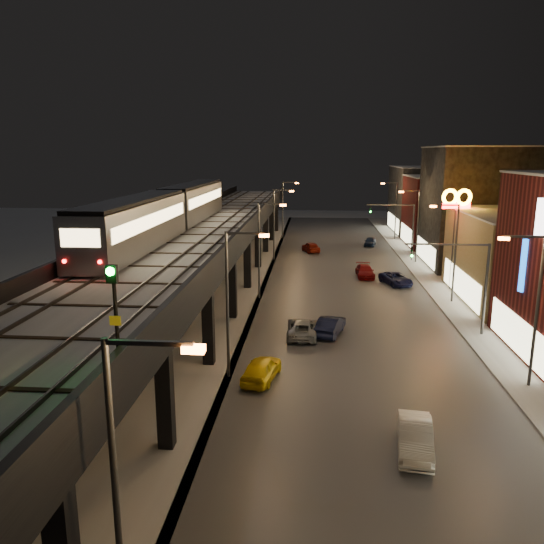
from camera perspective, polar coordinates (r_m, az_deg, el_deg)
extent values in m
plane|color=silver|center=(21.95, -8.64, -25.07)|extent=(220.00, 220.00, 0.00)
cube|color=#46474D|center=(53.62, 7.82, -1.86)|extent=(17.00, 120.00, 0.06)
cube|color=#9FA1A8|center=(55.11, 18.26, -1.95)|extent=(4.00, 120.00, 0.14)
cube|color=#9FA1A8|center=(54.52, -6.49, -1.58)|extent=(11.00, 120.00, 0.06)
cube|color=black|center=(50.49, -7.30, 3.94)|extent=(9.00, 100.00, 1.00)
cube|color=black|center=(28.10, -26.40, -11.18)|extent=(0.70, 0.70, 5.30)
cube|color=black|center=(25.23, -11.44, -12.78)|extent=(0.70, 0.70, 5.30)
cube|color=black|center=(25.53, -19.76, -6.92)|extent=(8.00, 0.60, 0.50)
cube|color=black|center=(36.42, -18.41, -5.14)|extent=(0.70, 0.70, 5.30)
cube|color=black|center=(34.25, -6.87, -5.68)|extent=(0.70, 0.70, 5.30)
cube|color=black|center=(34.47, -13.02, -1.47)|extent=(8.00, 0.60, 0.50)
cube|color=black|center=(45.42, -13.57, -1.35)|extent=(0.70, 0.70, 5.30)
cube|color=black|center=(43.70, -4.30, -1.57)|extent=(0.70, 0.70, 5.30)
cube|color=black|center=(43.88, -9.14, 1.70)|extent=(8.00, 0.60, 0.50)
cube|color=black|center=(54.77, -10.37, 1.17)|extent=(0.70, 0.70, 5.30)
cube|color=black|center=(53.35, -2.66, 1.06)|extent=(0.70, 0.70, 5.30)
cube|color=black|center=(53.50, -6.63, 3.74)|extent=(8.00, 0.60, 0.50)
cube|color=black|center=(64.31, -8.10, 2.95)|extent=(0.70, 0.70, 5.30)
cube|color=black|center=(63.11, -1.52, 2.89)|extent=(0.70, 0.70, 5.30)
cube|color=black|center=(63.23, -4.89, 5.16)|extent=(8.00, 0.60, 0.50)
cube|color=black|center=(73.98, -6.42, 4.26)|extent=(0.70, 0.70, 5.30)
cube|color=black|center=(72.94, -0.69, 4.22)|extent=(0.70, 0.70, 5.30)
cube|color=black|center=(73.04, -3.60, 6.19)|extent=(8.00, 0.60, 0.50)
cube|color=black|center=(83.72, -5.13, 5.27)|extent=(0.70, 0.70, 5.30)
cube|color=black|center=(82.80, -0.05, 5.24)|extent=(0.70, 0.70, 5.30)
cube|color=black|center=(82.90, -2.62, 6.97)|extent=(8.00, 0.60, 0.50)
cube|color=black|center=(93.52, -4.10, 6.06)|extent=(0.70, 0.70, 5.30)
cube|color=black|center=(92.70, 0.45, 6.04)|extent=(0.70, 0.70, 5.30)
cube|color=black|center=(92.78, -1.85, 7.59)|extent=(8.00, 0.60, 0.50)
cube|color=#B2B7C1|center=(50.41, -7.32, 4.59)|extent=(8.40, 100.00, 0.16)
cube|color=#332D28|center=(51.15, -10.87, 4.76)|extent=(0.08, 98.00, 0.16)
cube|color=#332D28|center=(50.78, -9.30, 4.77)|extent=(0.08, 98.00, 0.16)
cube|color=#332D28|center=(50.14, -5.89, 4.77)|extent=(0.08, 98.00, 0.16)
cube|color=#332D28|center=(49.90, -4.26, 4.76)|extent=(0.08, 98.00, 0.16)
cube|color=black|center=(22.57, -23.11, -6.17)|extent=(7.80, 0.24, 0.06)
cube|color=black|center=(36.99, -11.74, 1.67)|extent=(7.80, 0.24, 0.06)
cube|color=black|center=(52.34, -6.88, 5.02)|extent=(7.80, 0.24, 0.06)
cube|color=black|center=(67.98, -4.22, 6.83)|extent=(7.80, 0.24, 0.06)
cube|color=black|center=(83.76, -2.54, 7.95)|extent=(7.80, 0.24, 0.06)
cube|color=black|center=(49.64, -2.40, 5.11)|extent=(0.30, 100.00, 1.10)
cube|color=black|center=(51.42, -12.11, 5.10)|extent=(0.30, 100.00, 1.10)
cube|color=#F8F2B9|center=(39.21, 24.79, -6.02)|extent=(0.10, 9.60, 2.40)
cube|color=olive|center=(53.47, 26.08, 1.27)|extent=(12.00, 15.00, 8.00)
cube|color=#F8F2B9|center=(52.05, 19.61, -1.15)|extent=(0.10, 12.00, 2.40)
cube|color=#B2B7C1|center=(52.91, 26.51, 5.60)|extent=(12.20, 15.20, 0.16)
cube|color=black|center=(68.05, 21.50, 6.43)|extent=(12.00, 13.00, 14.00)
cube|color=#F8F2B9|center=(67.29, 16.19, 2.09)|extent=(0.10, 10.40, 2.40)
cube|color=#B2B7C1|center=(67.75, 21.99, 12.38)|extent=(12.20, 13.20, 0.16)
cube|color=#4C1413|center=(81.68, 18.60, 6.14)|extent=(12.00, 12.00, 10.00)
cube|color=#F8F2B9|center=(80.86, 14.26, 3.91)|extent=(0.10, 9.60, 2.40)
cube|color=#B2B7C1|center=(81.32, 18.85, 9.69)|extent=(12.20, 12.20, 0.16)
cube|color=#2C2C2C|center=(95.22, 16.63, 7.41)|extent=(12.00, 16.00, 11.00)
cube|color=#F8F2B9|center=(94.56, 12.88, 5.21)|extent=(0.10, 12.80, 2.40)
cube|color=#B2B7C1|center=(94.92, 16.84, 10.76)|extent=(12.20, 16.20, 0.16)
cylinder|color=#38383A|center=(15.64, -16.42, -22.53)|extent=(0.18, 0.18, 9.00)
cube|color=#38383A|center=(13.26, -13.13, -7.45)|extent=(2.20, 0.12, 0.12)
cube|color=orange|center=(13.02, -8.44, -8.20)|extent=(0.55, 0.28, 0.18)
cylinder|color=#38383A|center=(31.54, -4.82, -3.73)|extent=(0.18, 0.18, 9.00)
cube|color=#38383A|center=(30.43, -2.92, 4.19)|extent=(2.20, 0.12, 0.12)
cube|color=orange|center=(30.32, -0.85, 3.94)|extent=(0.55, 0.28, 0.18)
cylinder|color=#38383A|center=(33.60, 26.58, -4.03)|extent=(0.18, 0.18, 9.00)
cube|color=#38383A|center=(32.31, 25.54, 3.46)|extent=(2.20, 0.12, 0.12)
cube|color=orange|center=(31.95, 23.68, 3.32)|extent=(0.55, 0.28, 0.18)
cylinder|color=#38383A|center=(48.92, -1.41, 2.21)|extent=(0.18, 0.18, 9.00)
cube|color=#38383A|center=(48.21, -0.13, 7.34)|extent=(2.20, 0.12, 0.12)
cube|color=orange|center=(48.14, 1.19, 7.19)|extent=(0.55, 0.28, 0.18)
cylinder|color=#38383A|center=(50.27, 19.10, 1.80)|extent=(0.18, 0.18, 9.00)
cube|color=#38383A|center=(49.42, 18.23, 6.85)|extent=(2.20, 0.12, 0.12)
cube|color=orange|center=(49.18, 16.96, 6.76)|extent=(0.55, 0.28, 0.18)
cylinder|color=#38383A|center=(66.62, 0.21, 5.02)|extent=(0.18, 0.18, 9.00)
cube|color=#38383A|center=(66.11, 1.17, 8.79)|extent=(2.20, 0.12, 0.12)
cube|color=orange|center=(66.06, 2.13, 8.68)|extent=(0.55, 0.28, 0.18)
cylinder|color=#38383A|center=(67.63, 15.39, 4.68)|extent=(0.18, 0.18, 9.00)
cube|color=#38383A|center=(66.99, 14.67, 8.44)|extent=(2.20, 0.12, 0.12)
cube|color=orange|center=(66.82, 13.73, 8.38)|extent=(0.55, 0.28, 0.18)
cylinder|color=#38383A|center=(84.46, 1.15, 6.64)|extent=(0.18, 0.18, 9.00)
cube|color=#38383A|center=(84.05, 1.92, 9.62)|extent=(2.20, 0.12, 0.12)
cube|color=orange|center=(84.01, 2.68, 9.53)|extent=(0.55, 0.28, 0.18)
cylinder|color=#38383A|center=(85.25, 13.18, 6.37)|extent=(0.18, 0.18, 9.00)
cube|color=#38383A|center=(84.75, 12.59, 9.35)|extent=(2.20, 0.12, 0.12)
cube|color=orange|center=(84.61, 11.84, 9.30)|extent=(0.55, 0.28, 0.18)
cylinder|color=#38383A|center=(42.03, 21.98, -1.87)|extent=(0.20, 0.20, 7.00)
cube|color=#38383A|center=(40.54, 18.33, 2.83)|extent=(6.00, 0.12, 0.12)
imported|color=black|center=(40.10, 14.80, 2.23)|extent=(0.20, 0.16, 1.00)
sphere|color=#0CFF26|center=(40.00, 14.82, 1.84)|extent=(0.18, 0.18, 0.18)
cylinder|color=#38383A|center=(70.68, 14.90, 4.22)|extent=(0.20, 0.20, 7.00)
cube|color=#38383A|center=(69.81, 12.62, 7.05)|extent=(6.00, 0.12, 0.12)
imported|color=black|center=(69.56, 10.54, 6.71)|extent=(0.20, 0.16, 1.00)
sphere|color=#0CFF26|center=(69.44, 10.55, 6.49)|extent=(0.18, 0.18, 0.18)
cube|color=gray|center=(39.36, -14.56, 4.86)|extent=(2.97, 17.91, 3.38)
cube|color=black|center=(39.17, -14.70, 7.50)|extent=(2.66, 17.40, 0.26)
cube|color=#E9C686|center=(39.82, -16.63, 5.50)|extent=(0.05, 16.37, 0.92)
cube|color=#E9C686|center=(38.84, -12.50, 5.56)|extent=(0.05, 16.37, 0.92)
cube|color=gray|center=(57.25, -8.47, 7.46)|extent=(2.97, 17.91, 3.38)
cube|color=black|center=(57.12, -8.53, 9.27)|extent=(2.66, 17.40, 0.26)
cube|color=#E9C686|center=(57.56, -9.95, 7.90)|extent=(0.05, 16.37, 0.92)
cube|color=#E9C686|center=(56.89, -7.00, 7.94)|extent=(0.05, 16.37, 0.92)
cube|color=#E9C686|center=(31.05, -19.95, 3.46)|extent=(2.25, 0.05, 1.02)
sphere|color=#FF0C0C|center=(31.69, -21.47, 1.07)|extent=(0.20, 0.20, 0.20)
sphere|color=#FF0C0C|center=(30.84, -18.05, 1.03)|extent=(0.20, 0.20, 0.20)
cylinder|color=black|center=(18.18, -16.44, -4.29)|extent=(0.13, 0.13, 3.25)
cube|color=black|center=(17.73, -16.85, -0.21)|extent=(0.35, 0.20, 0.60)
sphere|color=#0CFF26|center=(17.60, -17.02, 0.05)|extent=(0.28, 0.28, 0.28)
cube|color=yellow|center=(18.15, -16.51, -5.03)|extent=(0.38, 0.04, 0.33)
imported|color=yellow|center=(32.28, -1.14, -10.45)|extent=(2.43, 4.40, 1.42)
imported|color=black|center=(40.17, 6.28, -5.81)|extent=(2.55, 4.48, 1.40)
imported|color=slate|center=(39.56, 3.24, -6.13)|extent=(2.17, 4.65, 1.29)
imported|color=maroon|center=(73.09, 4.20, 2.66)|extent=(2.89, 4.43, 1.40)
imported|color=silver|center=(26.08, 15.14, -16.91)|extent=(2.03, 4.40, 1.40)
imported|color=#121640|center=(56.20, 13.19, -0.78)|extent=(3.45, 4.97, 1.26)
imported|color=maroon|center=(59.02, 9.97, 0.03)|extent=(1.94, 4.52, 1.30)
imported|color=#101E3E|center=(79.18, 10.50, 3.19)|extent=(2.16, 3.85, 1.24)
cylinder|color=#38383A|center=(55.07, 18.89, 2.24)|extent=(0.24, 0.24, 8.11)
cube|color=#FF0C0C|center=(54.50, 19.22, 6.75)|extent=(2.84, 0.25, 0.51)
torus|color=#FFAF11|center=(54.27, 18.60, 7.63)|extent=(1.67, 0.75, 1.64)
torus|color=#FFAF11|center=(54.60, 19.95, 7.56)|extent=(1.67, 0.75, 1.64)
cylinder|color=#38383A|center=(39.21, 25.63, -4.86)|extent=(0.28, 0.28, 4.82)
cube|color=blue|center=(38.31, 26.18, 0.66)|extent=(1.54, 0.35, 3.47)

